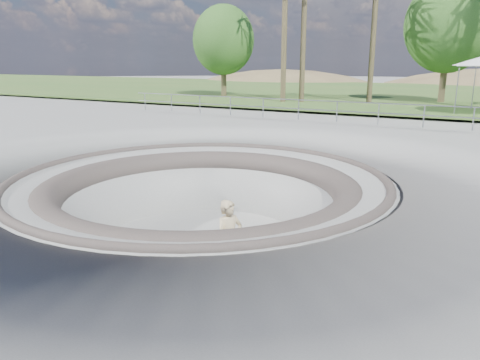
{
  "coord_description": "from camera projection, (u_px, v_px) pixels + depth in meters",
  "views": [
    {
      "loc": [
        6.95,
        -10.28,
        3.11
      ],
      "look_at": [
        0.89,
        0.66,
        -0.1
      ],
      "focal_mm": 35.0,
      "sensor_mm": 36.0,
      "label": 1
    }
  ],
  "objects": [
    {
      "name": "ground",
      "position": [
        200.0,
        178.0,
        12.75
      ],
      "size": [
        180.0,
        180.0,
        0.0
      ],
      "primitive_type": "plane",
      "color": "#A1A19C",
      "rests_on": "ground"
    },
    {
      "name": "skate_bowl",
      "position": [
        201.0,
        240.0,
        13.2
      ],
      "size": [
        14.0,
        14.0,
        4.1
      ],
      "color": "#A1A19C",
      "rests_on": "ground"
    },
    {
      "name": "grass_strip",
      "position": [
        413.0,
        94.0,
        41.5
      ],
      "size": [
        180.0,
        36.0,
        0.12
      ],
      "color": "#3A6227",
      "rests_on": "ground"
    },
    {
      "name": "distant_hills",
      "position": [
        468.0,
        140.0,
        61.16
      ],
      "size": [
        103.2,
        45.0,
        28.6
      ],
      "color": "brown",
      "rests_on": "ground"
    },
    {
      "name": "safety_railing",
      "position": [
        337.0,
        111.0,
        22.74
      ],
      "size": [
        25.0,
        0.06,
        1.03
      ],
      "color": "gray",
      "rests_on": "ground"
    },
    {
      "name": "skateboard",
      "position": [
        230.0,
        280.0,
        10.84
      ],
      "size": [
        0.77,
        0.49,
        0.08
      ],
      "color": "olive",
      "rests_on": "ground"
    },
    {
      "name": "skater",
      "position": [
        229.0,
        241.0,
        10.6
      ],
      "size": [
        0.69,
        0.82,
        1.91
      ],
      "primitive_type": "imported",
      "rotation": [
        0.0,
        0.0,
        1.18
      ],
      "color": "tan",
      "rests_on": "skateboard"
    },
    {
      "name": "bushy_tree_left",
      "position": [
        223.0,
        40.0,
        37.11
      ],
      "size": [
        5.0,
        4.55,
        7.22
      ],
      "color": "brown",
      "rests_on": "ground"
    },
    {
      "name": "bushy_tree_mid",
      "position": [
        449.0,
        25.0,
        31.29
      ],
      "size": [
        5.82,
        5.29,
        8.39
      ],
      "color": "brown",
      "rests_on": "ground"
    }
  ]
}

